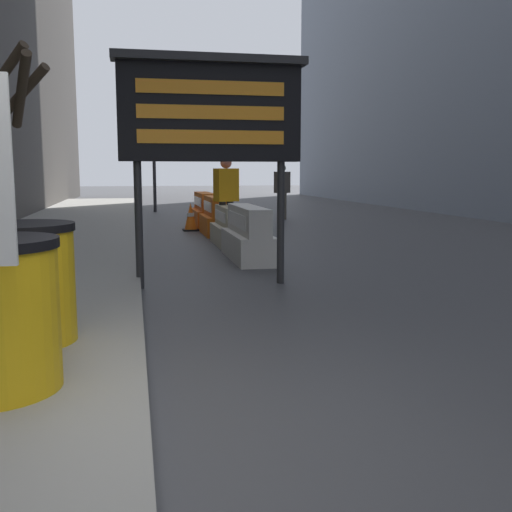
% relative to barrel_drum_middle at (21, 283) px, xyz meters
% --- Properties ---
extents(ground_plane, '(120.00, 120.00, 0.00)m').
position_rel_barrel_drum_middle_xyz_m(ground_plane, '(0.95, -1.79, -0.63)').
color(ground_plane, '#3F3F42').
extents(barrel_drum_middle, '(0.86, 0.86, 0.95)m').
position_rel_barrel_drum_middle_xyz_m(barrel_drum_middle, '(0.00, 0.00, 0.00)').
color(barrel_drum_middle, yellow).
rests_on(barrel_drum_middle, sidewalk_left).
extents(message_board, '(2.44, 0.36, 2.94)m').
position_rel_barrel_drum_middle_xyz_m(message_board, '(1.88, 2.82, 1.61)').
color(message_board, '#28282B').
rests_on(message_board, ground_plane).
extents(jersey_barrier_white, '(0.63, 2.10, 0.91)m').
position_rel_barrel_drum_middle_xyz_m(jersey_barrier_white, '(2.79, 5.07, -0.23)').
color(jersey_barrier_white, silver).
rests_on(jersey_barrier_white, ground_plane).
extents(jersey_barrier_cream, '(0.58, 1.73, 0.79)m').
position_rel_barrel_drum_middle_xyz_m(jersey_barrier_cream, '(2.79, 7.18, -0.28)').
color(jersey_barrier_cream, beige).
rests_on(jersey_barrier_cream, ground_plane).
extents(jersey_barrier_orange_near, '(0.60, 1.68, 0.91)m').
position_rel_barrel_drum_middle_xyz_m(jersey_barrier_orange_near, '(2.79, 9.22, -0.23)').
color(jersey_barrier_orange_near, orange).
rests_on(jersey_barrier_orange_near, ground_plane).
extents(jersey_barrier_orange_far, '(0.62, 2.06, 0.92)m').
position_rel_barrel_drum_middle_xyz_m(jersey_barrier_orange_far, '(2.79, 11.38, -0.22)').
color(jersey_barrier_orange_far, orange).
rests_on(jersey_barrier_orange_far, ground_plane).
extents(traffic_cone_near, '(0.40, 0.40, 0.71)m').
position_rel_barrel_drum_middle_xyz_m(traffic_cone_near, '(2.30, 10.29, -0.28)').
color(traffic_cone_near, black).
rests_on(traffic_cone_near, ground_plane).
extents(traffic_light_near_curb, '(0.28, 0.45, 3.56)m').
position_rel_barrel_drum_middle_xyz_m(traffic_light_near_curb, '(1.67, 17.63, 1.96)').
color(traffic_light_near_curb, '#2D2D30').
rests_on(traffic_light_near_curb, ground_plane).
extents(pedestrian_worker, '(0.54, 0.42, 1.80)m').
position_rel_barrel_drum_middle_xyz_m(pedestrian_worker, '(2.81, 7.66, 0.44)').
color(pedestrian_worker, '#333338').
rests_on(pedestrian_worker, ground_plane).
extents(pedestrian_passerby, '(0.52, 0.44, 1.72)m').
position_rel_barrel_drum_middle_xyz_m(pedestrian_passerby, '(5.45, 13.33, 0.39)').
color(pedestrian_passerby, '#514C42').
rests_on(pedestrian_passerby, ground_plane).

